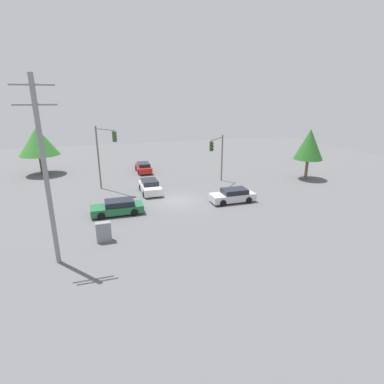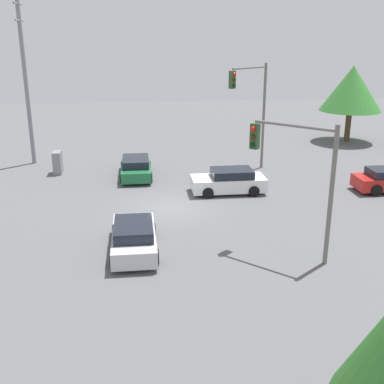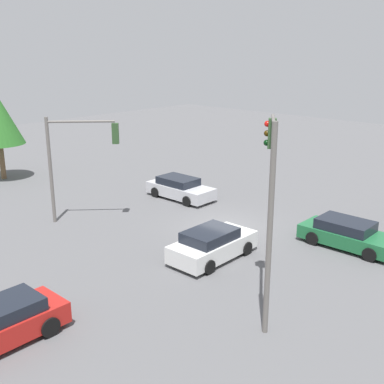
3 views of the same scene
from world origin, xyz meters
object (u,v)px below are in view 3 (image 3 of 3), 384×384
Objects in this scene: traffic_signal_main at (270,185)px; sedan_white at (212,244)px; sedan_green at (348,234)px; sedan_silver at (180,188)px; traffic_signal_cross at (78,151)px.

sedan_white is at bearing 27.94° from traffic_signal_main.
sedan_white reaches higher than sedan_green.
sedan_silver is at bearing 21.81° from traffic_signal_main.
sedan_green is at bearing -30.66° from traffic_signal_main.
traffic_signal_cross is at bearing -172.76° from sedan_white.
sedan_green is 1.02× the size of sedan_silver.
sedan_white is at bearing -38.72° from traffic_signal_cross.
sedan_white is 0.94× the size of sedan_green.
sedan_white is 8.85m from traffic_signal_cross.
traffic_signal_main reaches higher than sedan_white.
sedan_silver is at bearing 35.01° from traffic_signal_cross.
traffic_signal_main is at bearing -27.65° from sedan_white.
traffic_signal_cross reaches higher than sedan_white.
sedan_white reaches higher than sedan_silver.
sedan_white is 8.99m from sedan_silver.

